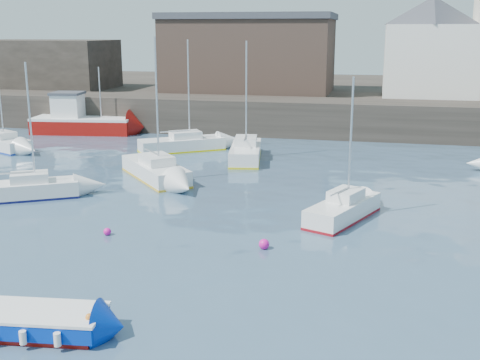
% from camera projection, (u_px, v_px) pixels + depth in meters
% --- Properties ---
extents(water, '(220.00, 220.00, 0.00)m').
position_uv_depth(water, '(157.00, 314.00, 19.23)').
color(water, '#2D4760').
rests_on(water, ground).
extents(quay_wall, '(90.00, 5.00, 3.00)m').
position_uv_depth(quay_wall, '(299.00, 117.00, 51.97)').
color(quay_wall, '#28231E').
rests_on(quay_wall, ground).
extents(land_strip, '(90.00, 32.00, 2.80)m').
position_uv_depth(land_strip, '(319.00, 96.00, 69.03)').
color(land_strip, '#28231E').
rests_on(land_strip, ground).
extents(bldg_east_d, '(11.14, 11.14, 8.95)m').
position_uv_depth(bldg_east_d, '(430.00, 47.00, 54.34)').
color(bldg_east_d, white).
rests_on(bldg_east_d, land_strip).
extents(warehouse, '(16.40, 10.40, 7.60)m').
position_uv_depth(warehouse, '(250.00, 53.00, 59.58)').
color(warehouse, '#3D2D26').
rests_on(warehouse, land_strip).
extents(bldg_west, '(14.00, 8.00, 5.00)m').
position_uv_depth(bldg_west, '(45.00, 64.00, 63.67)').
color(bldg_west, '#353028').
rests_on(bldg_west, land_strip).
extents(blue_dinghy, '(4.20, 2.32, 0.77)m').
position_uv_depth(blue_dinghy, '(37.00, 321.00, 17.88)').
color(blue_dinghy, maroon).
rests_on(blue_dinghy, ground).
extents(fishing_boat, '(9.03, 4.34, 5.75)m').
position_uv_depth(fishing_boat, '(80.00, 120.00, 52.75)').
color(fishing_boat, maroon).
rests_on(fishing_boat, ground).
extents(sailboat_a, '(5.70, 4.34, 7.23)m').
position_uv_depth(sailboat_a, '(26.00, 189.00, 32.31)').
color(sailboat_a, white).
rests_on(sailboat_a, ground).
extents(sailboat_b, '(5.93, 6.34, 8.48)m').
position_uv_depth(sailboat_b, '(156.00, 170.00, 36.59)').
color(sailboat_b, white).
rests_on(sailboat_b, ground).
extents(sailboat_c, '(3.53, 5.36, 6.75)m').
position_uv_depth(sailboat_c, '(343.00, 209.00, 28.72)').
color(sailboat_c, white).
rests_on(sailboat_c, ground).
extents(sailboat_e, '(6.26, 4.39, 7.76)m').
position_uv_depth(sailboat_e, '(0.00, 143.00, 45.66)').
color(sailboat_e, white).
rests_on(sailboat_e, ground).
extents(sailboat_f, '(2.99, 6.48, 8.12)m').
position_uv_depth(sailboat_f, '(246.00, 152.00, 41.97)').
color(sailboat_f, white).
rests_on(sailboat_f, ground).
extents(sailboat_h, '(6.38, 5.26, 8.17)m').
position_uv_depth(sailboat_h, '(182.00, 144.00, 45.05)').
color(sailboat_h, white).
rests_on(sailboat_h, ground).
extents(buoy_near, '(0.34, 0.34, 0.34)m').
position_uv_depth(buoy_near, '(107.00, 235.00, 26.64)').
color(buoy_near, '#E21397').
rests_on(buoy_near, ground).
extents(buoy_mid, '(0.44, 0.44, 0.44)m').
position_uv_depth(buoy_mid, '(264.00, 249.00, 24.97)').
color(buoy_mid, '#E21397').
rests_on(buoy_mid, ground).
extents(buoy_far, '(0.46, 0.46, 0.46)m').
position_uv_depth(buoy_far, '(160.00, 178.00, 36.96)').
color(buoy_far, '#E21397').
rests_on(buoy_far, ground).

